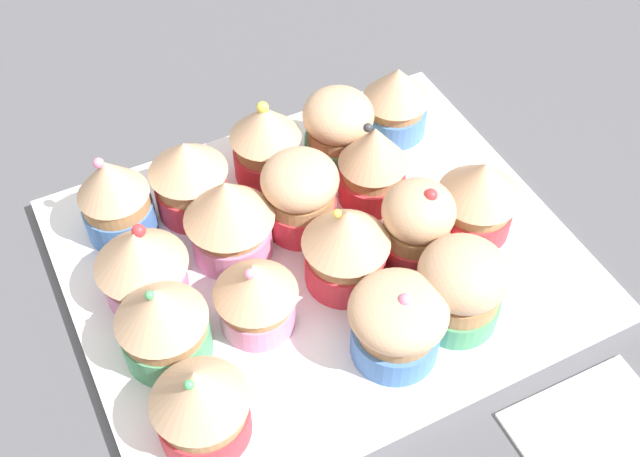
% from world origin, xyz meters
% --- Properties ---
extents(ground_plane, '(1.80, 1.80, 0.03)m').
position_xyz_m(ground_plane, '(0.00, 0.00, -0.01)').
color(ground_plane, '#4C4C51').
extents(baking_tray, '(0.31, 0.37, 0.01)m').
position_xyz_m(baking_tray, '(0.00, 0.00, 0.01)').
color(baking_tray, silver).
rests_on(baking_tray, ground_plane).
extents(cupcake_0, '(0.05, 0.05, 0.08)m').
position_xyz_m(cupcake_0, '(-0.09, -0.13, 0.05)').
color(cupcake_0, '#477AC6').
rests_on(cupcake_0, baking_tray).
extents(cupcake_1, '(0.07, 0.07, 0.07)m').
position_xyz_m(cupcake_1, '(-0.03, -0.13, 0.05)').
color(cupcake_1, pink).
rests_on(cupcake_1, baking_tray).
extents(cupcake_2, '(0.06, 0.06, 0.07)m').
position_xyz_m(cupcake_2, '(0.03, -0.13, 0.05)').
color(cupcake_2, '#4C9E6B').
rests_on(cupcake_2, baking_tray).
extents(cupcake_3, '(0.06, 0.06, 0.07)m').
position_xyz_m(cupcake_3, '(0.10, -0.13, 0.05)').
color(cupcake_3, '#D1333D').
rests_on(cupcake_3, baking_tray).
extents(cupcake_4, '(0.06, 0.06, 0.07)m').
position_xyz_m(cupcake_4, '(-0.09, -0.07, 0.05)').
color(cupcake_4, '#D1333D').
rests_on(cupcake_4, baking_tray).
extents(cupcake_5, '(0.07, 0.07, 0.08)m').
position_xyz_m(cupcake_5, '(-0.03, -0.06, 0.05)').
color(cupcake_5, pink).
rests_on(cupcake_5, baking_tray).
extents(cupcake_6, '(0.06, 0.06, 0.07)m').
position_xyz_m(cupcake_6, '(0.04, -0.07, 0.05)').
color(cupcake_6, pink).
rests_on(cupcake_6, baking_tray).
extents(cupcake_7, '(0.06, 0.06, 0.08)m').
position_xyz_m(cupcake_7, '(-0.10, 0.00, 0.05)').
color(cupcake_7, '#D1333D').
rests_on(cupcake_7, baking_tray).
extents(cupcake_8, '(0.06, 0.06, 0.07)m').
position_xyz_m(cupcake_8, '(-0.03, -0.00, 0.05)').
color(cupcake_8, '#D1333D').
rests_on(cupcake_8, baking_tray).
extents(cupcake_9, '(0.06, 0.06, 0.08)m').
position_xyz_m(cupcake_9, '(0.03, 0.01, 0.05)').
color(cupcake_9, '#D1333D').
rests_on(cupcake_9, baking_tray).
extents(cupcake_10, '(0.07, 0.07, 0.07)m').
position_xyz_m(cupcake_10, '(0.10, 0.01, 0.05)').
color(cupcake_10, '#477AC6').
rests_on(cupcake_10, baking_tray).
extents(cupcake_11, '(0.06, 0.06, 0.07)m').
position_xyz_m(cupcake_11, '(-0.09, 0.06, 0.05)').
color(cupcake_11, '#4C9E6B').
rests_on(cupcake_11, baking_tray).
extents(cupcake_12, '(0.06, 0.06, 0.08)m').
position_xyz_m(cupcake_12, '(-0.04, 0.06, 0.05)').
color(cupcake_12, '#D1333D').
rests_on(cupcake_12, baking_tray).
extents(cupcake_13, '(0.05, 0.05, 0.08)m').
position_xyz_m(cupcake_13, '(0.03, 0.06, 0.05)').
color(cupcake_13, '#D1333D').
rests_on(cupcake_13, baking_tray).
extents(cupcake_14, '(0.06, 0.06, 0.07)m').
position_xyz_m(cupcake_14, '(0.09, 0.06, 0.05)').
color(cupcake_14, '#4C9E6B').
rests_on(cupcake_14, baking_tray).
extents(cupcake_15, '(0.06, 0.06, 0.07)m').
position_xyz_m(cupcake_15, '(-0.10, 0.12, 0.05)').
color(cupcake_15, '#477AC6').
rests_on(cupcake_15, baking_tray).
extents(cupcake_16, '(0.06, 0.06, 0.07)m').
position_xyz_m(cupcake_16, '(0.03, 0.12, 0.05)').
color(cupcake_16, '#D1333D').
rests_on(cupcake_16, baking_tray).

